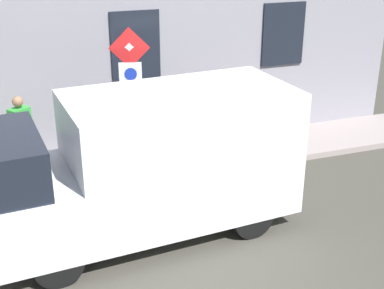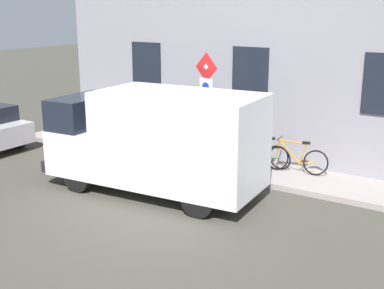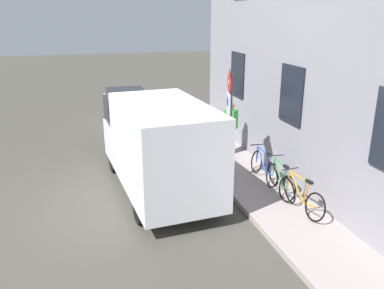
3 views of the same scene
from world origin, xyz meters
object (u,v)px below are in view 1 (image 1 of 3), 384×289
Objects in this scene: delivery_van at (148,163)px; bicycle_blue at (134,142)px; bicycle_orange at (214,131)px; bicycle_green at (175,136)px; sign_post_stacked at (131,84)px; pedestrian at (22,133)px.

delivery_van is 3.19× the size of bicycle_blue.
bicycle_orange is 1.92m from bicycle_blue.
bicycle_orange and bicycle_green have the same top height.
delivery_van is at bearing 173.82° from sign_post_stacked.
bicycle_green is at bearing -120.18° from delivery_van.
bicycle_orange is 0.96m from bicycle_green.
bicycle_orange and bicycle_blue have the same top height.
bicycle_orange is 4.32m from pedestrian.
delivery_van is at bearing 82.72° from bicycle_blue.
delivery_van is 3.19× the size of bicycle_green.
delivery_van reaches higher than pedestrian.
sign_post_stacked is at bearing -147.37° from pedestrian.
pedestrian reaches higher than bicycle_blue.
sign_post_stacked is 1.75× the size of bicycle_green.
sign_post_stacked is 2.09m from delivery_van.
sign_post_stacked reaches higher than bicycle_blue.
bicycle_orange is at bearing -133.56° from delivery_van.
sign_post_stacked is at bearing 18.65° from bicycle_orange.
bicycle_orange is at bearing -174.79° from bicycle_green.
bicycle_orange is 1.00× the size of bicycle_blue.
bicycle_blue is 1.00× the size of pedestrian.
bicycle_green is 3.37m from pedestrian.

